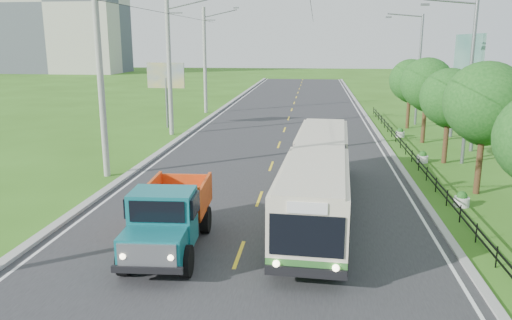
% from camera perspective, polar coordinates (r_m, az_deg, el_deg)
% --- Properties ---
extents(ground, '(240.00, 240.00, 0.00)m').
position_cam_1_polar(ground, '(16.59, -1.94, -10.79)').
color(ground, '#316117').
rests_on(ground, ground).
extents(road, '(14.00, 120.00, 0.02)m').
position_cam_1_polar(road, '(35.69, 2.87, 2.38)').
color(road, '#28282B').
rests_on(road, ground).
extents(curb_left, '(0.40, 120.00, 0.15)m').
position_cam_1_polar(curb_left, '(36.85, -8.38, 2.70)').
color(curb_left, '#9E9E99').
rests_on(curb_left, ground).
extents(curb_right, '(0.30, 120.00, 0.10)m').
position_cam_1_polar(curb_right, '(35.93, 14.33, 2.12)').
color(curb_right, '#9E9E99').
rests_on(curb_right, ground).
extents(edge_line_left, '(0.12, 120.00, 0.00)m').
position_cam_1_polar(edge_line_left, '(36.72, -7.54, 2.61)').
color(edge_line_left, silver).
rests_on(edge_line_left, road).
extents(edge_line_right, '(0.12, 120.00, 0.00)m').
position_cam_1_polar(edge_line_right, '(35.87, 13.54, 2.10)').
color(edge_line_right, silver).
rests_on(edge_line_right, road).
extents(centre_dash, '(0.12, 2.20, 0.00)m').
position_cam_1_polar(centre_dash, '(16.58, -1.95, -10.72)').
color(centre_dash, yellow).
rests_on(centre_dash, road).
extents(railing_right, '(0.04, 40.00, 0.60)m').
position_cam_1_polar(railing_right, '(30.22, 17.39, 0.33)').
color(railing_right, black).
rests_on(railing_right, ground).
extents(pole_near, '(3.51, 0.32, 10.00)m').
position_cam_1_polar(pole_near, '(26.25, -17.29, 9.06)').
color(pole_near, gray).
rests_on(pole_near, ground).
extents(pole_mid, '(3.51, 0.32, 10.00)m').
position_cam_1_polar(pole_mid, '(37.53, -9.83, 10.56)').
color(pole_mid, gray).
rests_on(pole_mid, ground).
extents(pole_far, '(3.51, 0.32, 10.00)m').
position_cam_1_polar(pole_far, '(49.15, -5.83, 11.30)').
color(pole_far, gray).
rests_on(pole_far, ground).
extents(tree_third, '(3.60, 3.62, 6.00)m').
position_cam_1_polar(tree_third, '(24.46, 24.74, 5.56)').
color(tree_third, '#382314').
rests_on(tree_third, ground).
extents(tree_fourth, '(3.24, 3.31, 5.40)m').
position_cam_1_polar(tree_fourth, '(30.23, 21.25, 6.37)').
color(tree_fourth, '#382314').
rests_on(tree_fourth, ground).
extents(tree_fifth, '(3.48, 3.52, 5.80)m').
position_cam_1_polar(tree_fifth, '(36.02, 18.96, 7.96)').
color(tree_fifth, '#382314').
rests_on(tree_fifth, ground).
extents(tree_back, '(3.30, 3.36, 5.50)m').
position_cam_1_polar(tree_back, '(41.91, 17.25, 8.46)').
color(tree_back, '#382314').
rests_on(tree_back, ground).
extents(streetlight_mid, '(3.02, 0.20, 9.07)m').
position_cam_1_polar(streetlight_mid, '(30.20, 22.99, 8.73)').
color(streetlight_mid, slate).
rests_on(streetlight_mid, ground).
extents(streetlight_far, '(3.02, 0.20, 9.07)m').
position_cam_1_polar(streetlight_far, '(43.80, 17.96, 10.24)').
color(streetlight_far, slate).
rests_on(streetlight_far, ground).
extents(planter_near, '(0.64, 0.64, 0.67)m').
position_cam_1_polar(planter_near, '(22.83, 22.44, -4.24)').
color(planter_near, silver).
rests_on(planter_near, ground).
extents(planter_mid, '(0.64, 0.64, 0.67)m').
position_cam_1_polar(planter_mid, '(30.34, 18.50, 0.27)').
color(planter_mid, silver).
rests_on(planter_mid, ground).
extents(planter_far, '(0.64, 0.64, 0.67)m').
position_cam_1_polar(planter_far, '(38.05, 16.14, 2.98)').
color(planter_far, silver).
rests_on(planter_far, ground).
extents(billboard_left, '(3.00, 0.20, 5.20)m').
position_cam_1_polar(billboard_left, '(40.82, -10.26, 9.03)').
color(billboard_left, slate).
rests_on(billboard_left, ground).
extents(billboard_right, '(0.24, 6.00, 7.30)m').
position_cam_1_polar(billboard_right, '(36.39, 23.00, 10.03)').
color(billboard_right, slate).
rests_on(billboard_right, ground).
extents(apartment_near, '(28.00, 14.00, 30.00)m').
position_cam_1_polar(apartment_near, '(124.28, -21.67, 16.22)').
color(apartment_near, '#B7B2A3').
rests_on(apartment_near, ground).
extents(apartment_far, '(24.00, 14.00, 26.00)m').
position_cam_1_polar(apartment_far, '(158.21, -25.49, 14.33)').
color(apartment_far, '#B7B2A3').
rests_on(apartment_far, ground).
extents(bus, '(2.98, 14.13, 2.71)m').
position_cam_1_polar(bus, '(20.32, 7.17, -1.46)').
color(bus, '#2E692A').
rests_on(bus, ground).
extents(dump_truck, '(2.40, 5.56, 2.29)m').
position_cam_1_polar(dump_truck, '(16.74, -9.91, -5.99)').
color(dump_truck, '#12676F').
rests_on(dump_truck, ground).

